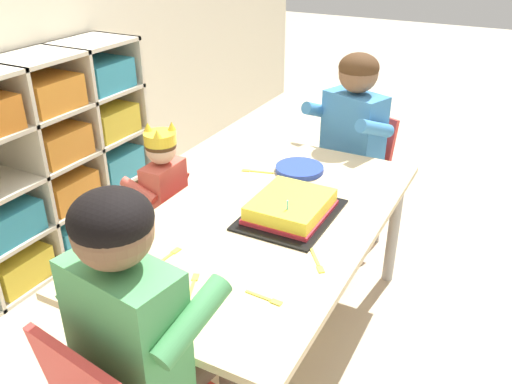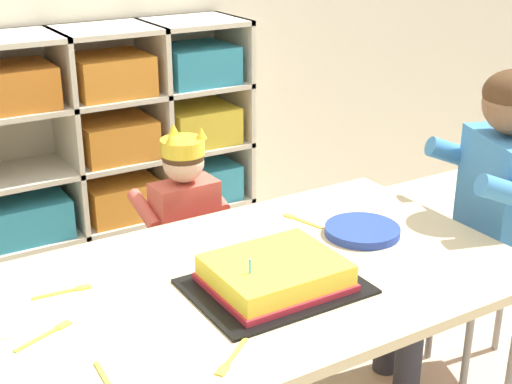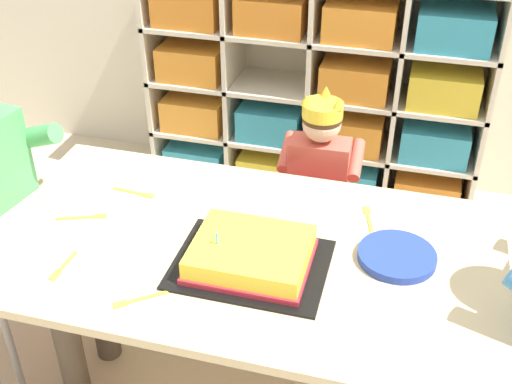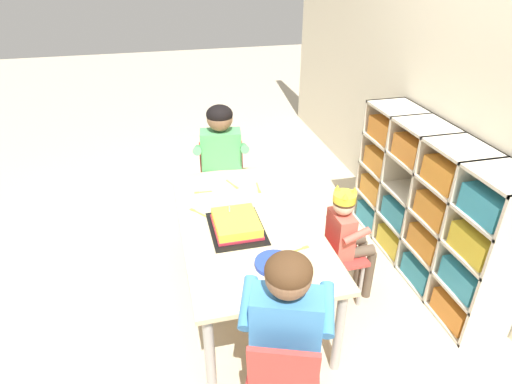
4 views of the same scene
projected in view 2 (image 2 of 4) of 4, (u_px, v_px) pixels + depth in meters
storage_cubby_shelf at (72, 172)px, 2.86m from camera, size 1.51×0.33×1.04m
activity_table at (240, 302)px, 1.84m from camera, size 1.46×0.81×0.60m
classroom_chair_blue at (196, 270)px, 2.37m from camera, size 0.33×0.34×0.59m
child_with_crown at (179, 216)px, 2.39m from camera, size 0.30×0.31×0.83m
classroom_chair_guest_side at (510, 258)px, 2.30m from camera, size 0.42×0.41×0.70m
guest_at_table_side at (484, 200)px, 2.20m from camera, size 0.48×0.46×1.04m
birthday_cake_on_tray at (275, 276)px, 1.77m from camera, size 0.41×0.32×0.11m
paper_plate_stack at (362, 231)px, 2.06m from camera, size 0.21×0.21×0.02m
fork_near_cake_tray at (301, 220)px, 2.15m from camera, size 0.05×0.14×0.00m
fork_by_napkin at (107, 381)px, 1.43m from camera, size 0.02×0.12×0.00m
fork_at_table_front_edge at (66, 291)px, 1.76m from camera, size 0.14×0.03×0.00m
fork_near_child_seat at (231, 359)px, 1.50m from camera, size 0.12×0.10×0.00m
fork_beside_plate_stack at (47, 334)px, 1.59m from camera, size 0.14×0.07×0.00m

